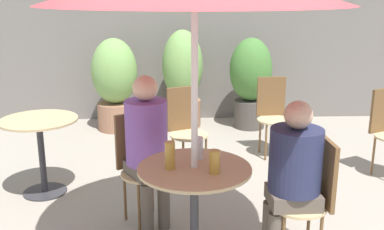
{
  "coord_description": "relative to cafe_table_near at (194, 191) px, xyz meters",
  "views": [
    {
      "loc": [
        -0.21,
        -2.64,
        1.85
      ],
      "look_at": [
        -0.08,
        0.54,
        0.98
      ],
      "focal_mm": 42.0,
      "sensor_mm": 36.0,
      "label": 1
    }
  ],
  "objects": [
    {
      "name": "beer_glass_0",
      "position": [
        0.12,
        -0.1,
        0.25
      ],
      "size": [
        0.07,
        0.07,
        0.15
      ],
      "color": "#B28433",
      "rests_on": "cafe_table_near"
    },
    {
      "name": "beer_glass_1",
      "position": [
        0.03,
        0.16,
        0.25
      ],
      "size": [
        0.07,
        0.07,
        0.16
      ],
      "color": "silver",
      "rests_on": "cafe_table_near"
    },
    {
      "name": "cafe_table_far",
      "position": [
        -1.38,
        1.23,
        -0.02
      ],
      "size": [
        0.71,
        0.71,
        0.73
      ],
      "color": "#2D2D33",
      "rests_on": "ground_plane"
    },
    {
      "name": "bistro_chair_3",
      "position": [
        1.01,
        2.23,
        -0.02
      ],
      "size": [
        0.39,
        0.4,
        0.9
      ],
      "rotation": [
        0.0,
        0.0,
        0.08
      ],
      "color": "tan",
      "rests_on": "ground_plane"
    },
    {
      "name": "seated_person_1",
      "position": [
        -0.34,
        0.57,
        0.17
      ],
      "size": [
        0.4,
        0.42,
        1.25
      ],
      "rotation": [
        0.0,
        0.0,
        0.54
      ],
      "color": "brown",
      "rests_on": "ground_plane"
    },
    {
      "name": "cafe_table_near",
      "position": [
        0.0,
        0.0,
        0.0
      ],
      "size": [
        0.76,
        0.76,
        0.73
      ],
      "color": "#2D2D33",
      "rests_on": "ground_plane"
    },
    {
      "name": "potted_plant_0",
      "position": [
        -0.94,
        3.28,
        0.12
      ],
      "size": [
        0.62,
        0.62,
        1.26
      ],
      "color": "#93664C",
      "rests_on": "ground_plane"
    },
    {
      "name": "bistro_chair_2",
      "position": [
        -0.02,
        1.7,
        -0.02
      ],
      "size": [
        0.43,
        0.44,
        0.9
      ],
      "rotation": [
        0.0,
        0.0,
        0.41
      ],
      "color": "tan",
      "rests_on": "ground_plane"
    },
    {
      "name": "bistro_chair_1",
      "position": [
        -0.42,
        0.7,
        -0.02
      ],
      "size": [
        0.44,
        0.45,
        0.9
      ],
      "rotation": [
        0.0,
        0.0,
        0.54
      ],
      "color": "tan",
      "rests_on": "ground_plane"
    },
    {
      "name": "seated_person_0",
      "position": [
        0.66,
        0.01,
        0.13
      ],
      "size": [
        0.36,
        0.35,
        1.18
      ],
      "rotation": [
        0.0,
        0.0,
        -1.55
      ],
      "color": "brown",
      "rests_on": "ground_plane"
    },
    {
      "name": "potted_plant_2",
      "position": [
        0.93,
        3.29,
        0.14
      ],
      "size": [
        0.58,
        0.58,
        1.26
      ],
      "color": "#47423D",
      "rests_on": "ground_plane"
    },
    {
      "name": "bistro_chair_0",
      "position": [
        0.81,
        0.02,
        -0.02
      ],
      "size": [
        0.39,
        0.39,
        0.9
      ],
      "rotation": [
        0.0,
        0.0,
        -1.55
      ],
      "color": "tan",
      "rests_on": "ground_plane"
    },
    {
      "name": "potted_plant_1",
      "position": [
        -0.01,
        3.41,
        0.15
      ],
      "size": [
        0.57,
        0.57,
        1.36
      ],
      "color": "#93664C",
      "rests_on": "ground_plane"
    },
    {
      "name": "beer_glass_2",
      "position": [
        -0.16,
        -0.01,
        0.26
      ],
      "size": [
        0.07,
        0.07,
        0.18
      ],
      "color": "#B28433",
      "rests_on": "cafe_table_near"
    },
    {
      "name": "storefront_wall",
      "position": [
        0.08,
        3.83,
        0.94
      ],
      "size": [
        10.0,
        0.06,
        3.0
      ],
      "color": "slate",
      "rests_on": "ground_plane"
    }
  ]
}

